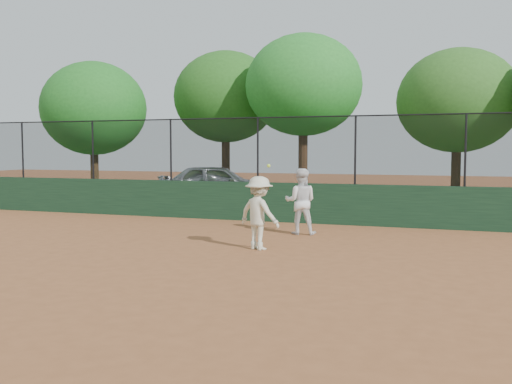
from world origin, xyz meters
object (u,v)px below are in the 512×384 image
(player_second, at_px, (301,201))
(player_main, at_px, (259,213))
(parked_car, at_px, (218,184))
(tree_2, at_px, (303,85))
(tree_0, at_px, (93,109))
(tree_1, at_px, (226,97))
(tree_3, at_px, (458,101))

(player_second, xyz_separation_m, player_main, (-0.26, -2.52, -0.05))
(parked_car, bearing_deg, tree_2, -100.43)
(parked_car, xyz_separation_m, tree_0, (-5.67, -0.28, 3.14))
(tree_1, bearing_deg, player_second, -56.63)
(tree_1, bearing_deg, tree_2, -20.02)
(player_main, distance_m, tree_0, 14.40)
(tree_1, distance_m, tree_2, 4.12)
(tree_1, relative_size, tree_2, 0.97)
(tree_2, bearing_deg, tree_1, 159.98)
(player_second, bearing_deg, tree_3, -125.52)
(player_main, distance_m, tree_2, 10.74)
(tree_2, bearing_deg, parked_car, -171.32)
(parked_car, distance_m, tree_0, 6.49)
(tree_1, relative_size, tree_3, 1.09)
(player_second, bearing_deg, parked_car, -62.60)
(parked_car, distance_m, tree_3, 9.71)
(player_main, xyz_separation_m, tree_0, (-10.74, 9.07, 3.14))
(player_second, xyz_separation_m, tree_2, (-1.91, 7.36, 3.83))
(player_main, bearing_deg, parked_car, 118.46)
(player_main, bearing_deg, tree_2, 99.46)
(parked_car, bearing_deg, player_second, -161.14)
(parked_car, bearing_deg, tree_1, -6.28)
(player_main, xyz_separation_m, tree_3, (4.02, 10.59, 3.18))
(parked_car, relative_size, player_main, 2.51)
(player_second, xyz_separation_m, tree_0, (-11.00, 6.55, 3.10))
(tree_0, bearing_deg, player_main, -40.19)
(parked_car, distance_m, tree_1, 4.16)
(player_main, relative_size, tree_3, 0.32)
(player_main, height_order, tree_2, tree_2)
(player_main, height_order, tree_0, tree_0)
(player_second, bearing_deg, tree_1, -67.19)
(tree_1, bearing_deg, player_main, -63.97)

